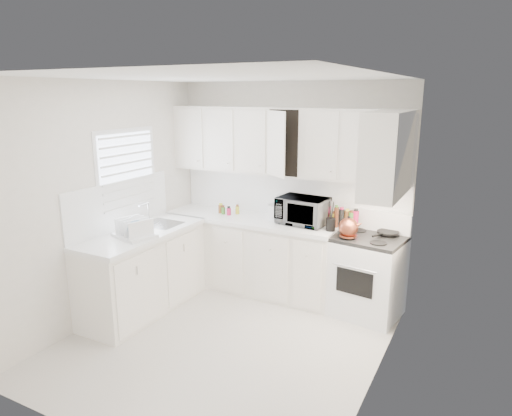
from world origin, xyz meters
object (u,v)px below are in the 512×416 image
Objects in this scene: microwave at (303,208)px; rice_cooker at (277,211)px; stove at (366,265)px; utensil_crock at (331,216)px; tea_kettle at (348,226)px; dish_rack at (134,226)px.

microwave is 2.61× the size of rice_cooker.
utensil_crock is (-0.42, -0.06, 0.54)m from stove.
utensil_crock is at bearing -12.48° from microwave.
tea_kettle is 1.21× the size of rice_cooker.
utensil_crock is 0.80× the size of dish_rack.
dish_rack reaches higher than rice_cooker.
microwave is 1.65× the size of utensil_crock.
stove is 2.70× the size of dish_rack.
dish_rack is (-2.22, -1.26, 0.48)m from stove.
tea_kettle is 0.26m from utensil_crock.
dish_rack is (-1.80, -1.21, -0.05)m from utensil_crock.
tea_kettle is at bearing -130.81° from stove.
stove is at bearing 7.85° from utensil_crock.
tea_kettle is 0.61× the size of dish_rack.
microwave is 0.36m from rice_cooker.
stove is 1.25m from rice_cooker.
microwave is 1.94m from dish_rack.
tea_kettle reaches higher than stove.
microwave is at bearing -176.81° from stove.
microwave is at bearing 163.03° from utensil_crock.
rice_cooker is (-0.35, 0.02, -0.08)m from microwave.
stove is 0.68m from utensil_crock.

